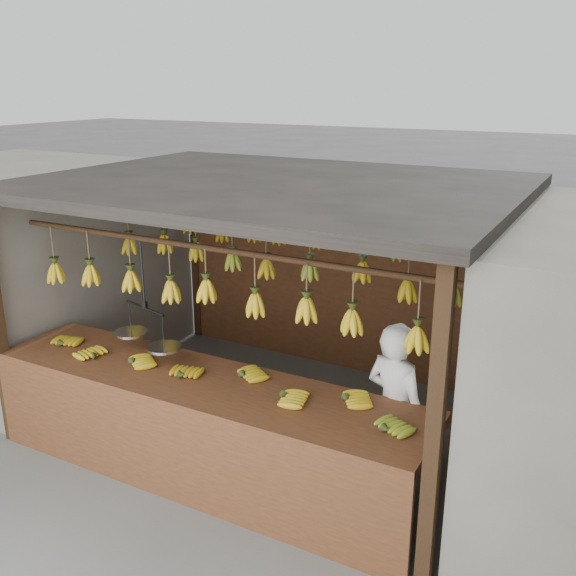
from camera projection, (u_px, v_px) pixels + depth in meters
The scene contains 8 objects.
ground at pixel (274, 418), 6.47m from camera, with size 80.00×80.00×0.00m, color #5B5B57.
stall at pixel (289, 221), 6.13m from camera, with size 4.30×3.30×2.40m.
neighbor_left at pixel (15, 263), 7.74m from camera, with size 3.00×3.00×2.30m, color slate.
counter at pixel (194, 406), 5.23m from camera, with size 3.90×0.89×0.96m.
hanging_bananas at pixel (272, 265), 5.96m from camera, with size 3.61×2.23×0.39m.
balance_scale at pixel (147, 335), 5.60m from camera, with size 0.77×0.42×0.93m.
vendor at pixel (395, 412), 5.08m from camera, with size 0.55×0.36×1.50m, color white.
bag_bundles at pixel (508, 318), 6.41m from camera, with size 0.08×0.26×1.17m.
Camera 1 is at (2.86, -4.98, 3.25)m, focal length 40.00 mm.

